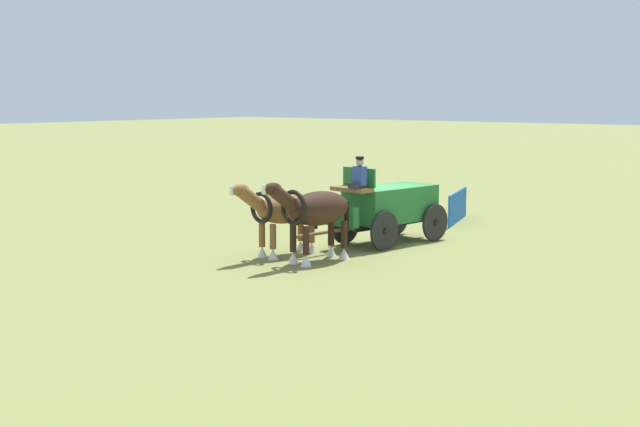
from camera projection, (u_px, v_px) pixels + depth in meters
ground_plane at (390, 242)px, 26.20m from camera, size 220.00×220.00×0.00m
show_wagon at (388, 205)px, 25.94m from camera, size 5.87×2.12×2.74m
draft_horse_near at (315, 211)px, 22.94m from camera, size 3.09×1.20×2.27m
draft_horse_off at (283, 211)px, 23.87m from camera, size 3.13×1.13×2.14m
sponsor_banner at (458, 207)px, 30.38m from camera, size 3.04×1.10×1.10m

